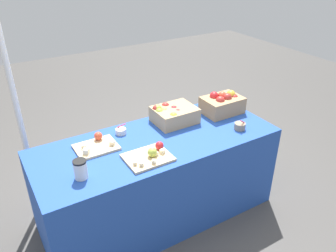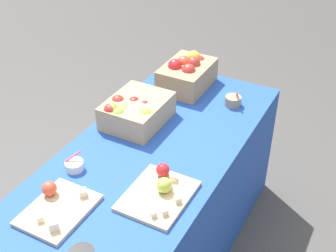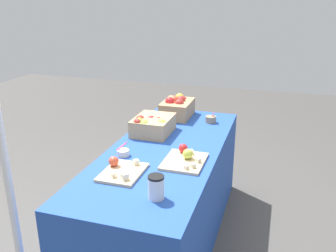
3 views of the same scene
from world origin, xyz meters
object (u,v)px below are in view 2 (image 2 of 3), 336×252
Objects in this scene: cutting_board_back at (57,207)px; cutting_board_front at (160,191)px; apple_crate_middle at (135,111)px; sample_bowl_near at (75,165)px; sample_bowl_mid at (233,101)px; apple_crate_left at (187,73)px.

cutting_board_front is at bearing -49.88° from cutting_board_back.
apple_crate_middle reaches higher than sample_bowl_near.
cutting_board_front is 3.61× the size of sample_bowl_near.
cutting_board_front reaches higher than cutting_board_back.
sample_bowl_mid is at bearing -44.03° from apple_crate_middle.
apple_crate_left is 3.37× the size of sample_bowl_mid.
apple_crate_middle is 0.56m from sample_bowl_mid.
cutting_board_front is 0.43m from cutting_board_back.
apple_crate_left is 1.17m from cutting_board_back.
sample_bowl_mid is (-0.07, -0.32, -0.06)m from apple_crate_left.
sample_bowl_mid reaches higher than cutting_board_front.
apple_crate_middle reaches higher than cutting_board_front.
sample_bowl_mid reaches higher than cutting_board_back.
apple_crate_left reaches higher than sample_bowl_mid.
apple_crate_middle is 3.38× the size of sample_bowl_mid.
sample_bowl_near is at bearing 173.17° from apple_crate_left.
cutting_board_back is at bearing 163.16° from sample_bowl_mid.
sample_bowl_near is (-0.46, 0.04, -0.05)m from apple_crate_middle.
sample_bowl_near is at bearing 153.39° from sample_bowl_mid.
sample_bowl_near is 0.96m from sample_bowl_mid.
cutting_board_back is at bearing 179.30° from apple_crate_left.
apple_crate_left is 0.95m from cutting_board_front.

